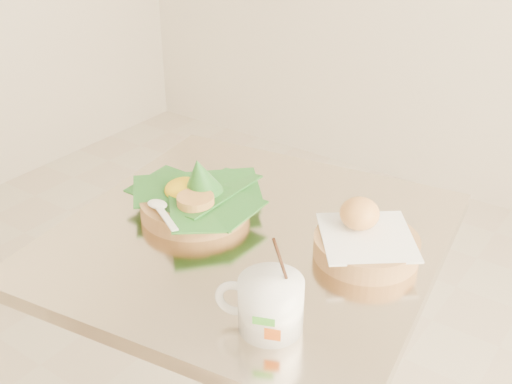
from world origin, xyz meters
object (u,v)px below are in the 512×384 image
Objects in this scene: bread_basket at (365,240)px; coffee_mug at (269,303)px; rice_basket at (194,197)px; cafe_table at (250,323)px.

coffee_mug is at bearing -95.96° from bread_basket.
bread_basket is (0.34, 0.07, -0.01)m from rice_basket.
coffee_mug is (0.18, -0.20, 0.27)m from cafe_table.
rice_basket is at bearing -169.02° from bread_basket.
bread_basket is at bearing 16.95° from cafe_table.
coffee_mug reaches higher than cafe_table.
coffee_mug is (-0.03, -0.27, 0.02)m from bread_basket.
cafe_table is 3.50× the size of bread_basket.
cafe_table is 0.33m from bread_basket.
cafe_table is 0.29m from rice_basket.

